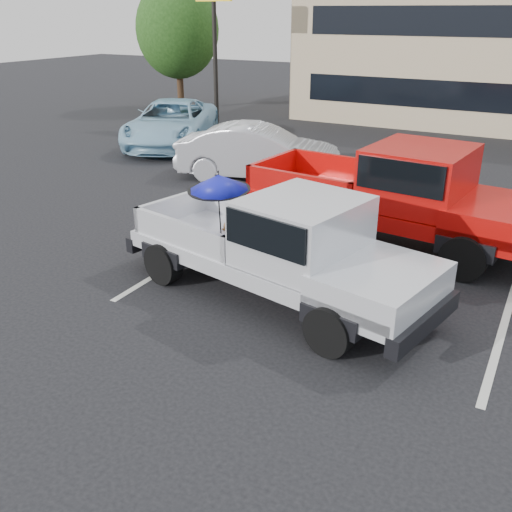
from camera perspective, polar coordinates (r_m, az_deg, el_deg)
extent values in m
plane|color=black|center=(8.94, 2.68, -7.54)|extent=(90.00, 90.00, 0.00)
cube|color=silver|center=(11.85, -6.13, 0.47)|extent=(0.12, 5.00, 0.01)
cube|color=silver|center=(10.04, 23.65, -5.95)|extent=(0.12, 5.00, 0.01)
cylinder|color=black|center=(24.84, -4.12, 19.67)|extent=(0.18, 0.18, 6.00)
cylinder|color=#332114|center=(29.71, -7.59, 16.67)|extent=(0.32, 0.32, 2.42)
ellipsoid|color=#1D4012|center=(29.53, -7.87, 21.55)|extent=(3.96, 3.96, 4.55)
cylinder|color=black|center=(10.43, -9.25, -0.74)|extent=(0.80, 0.43, 0.76)
cylinder|color=black|center=(11.59, -2.35, 2.07)|extent=(0.80, 0.43, 0.76)
cylinder|color=black|center=(8.27, 7.36, -7.43)|extent=(0.80, 0.43, 0.76)
cylinder|color=black|center=(9.69, 13.45, -3.05)|extent=(0.80, 0.43, 0.76)
cube|color=silver|center=(9.71, 1.92, -0.43)|extent=(5.67, 3.02, 0.28)
cube|color=silver|center=(8.63, 12.32, -2.64)|extent=(1.87, 2.19, 0.46)
cube|color=black|center=(8.53, 16.51, -6.34)|extent=(0.61, 1.96, 0.30)
cube|color=black|center=(11.57, -8.75, 2.40)|extent=(0.59, 1.95, 0.28)
cube|color=silver|center=(9.14, 4.66, 2.56)|extent=(2.00, 2.15, 1.05)
cube|color=black|center=(9.08, 4.70, 3.74)|extent=(1.88, 2.21, 0.55)
cube|color=black|center=(10.58, -4.19, 1.94)|extent=(2.64, 2.29, 0.10)
cube|color=silver|center=(11.07, -1.06, 4.64)|extent=(2.27, 0.58, 0.50)
cube|color=silver|center=(9.92, -7.77, 2.15)|extent=(2.27, 0.58, 0.50)
cube|color=silver|center=(11.24, -8.24, 4.69)|extent=(0.49, 1.82, 0.50)
cube|color=silver|center=(9.78, 0.35, 2.04)|extent=(0.49, 1.82, 0.50)
ellipsoid|color=brown|center=(10.50, -2.15, 2.94)|extent=(0.50, 0.45, 0.29)
cylinder|color=brown|center=(10.31, -1.45, 2.35)|extent=(0.06, 0.06, 0.22)
cylinder|color=brown|center=(10.41, -0.92, 2.57)|extent=(0.06, 0.06, 0.22)
ellipsoid|color=brown|center=(10.33, -1.53, 3.69)|extent=(0.32, 0.30, 0.39)
cylinder|color=red|center=(10.28, -1.46, 4.34)|extent=(0.19, 0.19, 0.04)
sphere|color=brown|center=(10.21, -1.20, 4.74)|extent=(0.21, 0.21, 0.21)
cone|color=black|center=(10.14, -0.70, 4.51)|extent=(0.16, 0.13, 0.10)
cone|color=black|center=(10.15, -1.49, 5.27)|extent=(0.07, 0.07, 0.11)
cone|color=black|center=(10.23, -1.08, 5.42)|extent=(0.07, 0.07, 0.11)
cylinder|color=brown|center=(10.63, -2.79, 2.68)|extent=(0.26, 0.05, 0.09)
cylinder|color=black|center=(10.11, -3.67, 4.39)|extent=(0.02, 0.10, 1.05)
cone|color=#1418B4|center=(9.95, -3.75, 7.35)|extent=(1.10, 1.12, 0.36)
cylinder|color=black|center=(9.90, -3.77, 8.24)|extent=(0.02, 0.02, 0.10)
cylinder|color=black|center=(9.98, -3.73, 6.64)|extent=(1.10, 1.10, 0.09)
cylinder|color=black|center=(12.56, 2.13, 4.02)|extent=(0.89, 0.41, 0.86)
cylinder|color=black|center=(14.26, 6.68, 6.27)|extent=(0.89, 0.41, 0.86)
cylinder|color=black|center=(11.06, 20.04, -0.20)|extent=(0.89, 0.41, 0.86)
cylinder|color=black|center=(12.97, 22.60, 2.82)|extent=(0.89, 0.41, 0.86)
cube|color=red|center=(12.43, 12.90, 4.83)|extent=(6.27, 2.81, 0.32)
cube|color=red|center=(11.77, 23.13, 3.67)|extent=(1.92, 2.33, 0.52)
cube|color=black|center=(13.87, 0.93, 6.51)|extent=(0.44, 2.22, 0.32)
cube|color=red|center=(12.02, 15.96, 7.69)|extent=(2.07, 2.26, 1.18)
cube|color=black|center=(11.96, 16.08, 8.73)|extent=(1.92, 2.36, 0.62)
cube|color=black|center=(13.07, 6.31, 6.50)|extent=(2.80, 2.34, 0.11)
cube|color=red|center=(13.82, 8.36, 8.77)|extent=(2.59, 0.39, 0.56)
cube|color=red|center=(12.15, 4.12, 6.94)|extent=(2.59, 0.39, 0.56)
cube|color=red|center=(13.59, 1.75, 8.76)|extent=(0.34, 2.07, 0.56)
cube|color=red|center=(12.46, 11.39, 6.95)|extent=(0.34, 2.07, 0.56)
imported|color=silver|center=(16.87, 0.28, 10.34)|extent=(5.00, 2.93, 1.56)
imported|color=#97C7E1|center=(21.54, -8.45, 13.00)|extent=(4.61, 6.28, 1.59)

